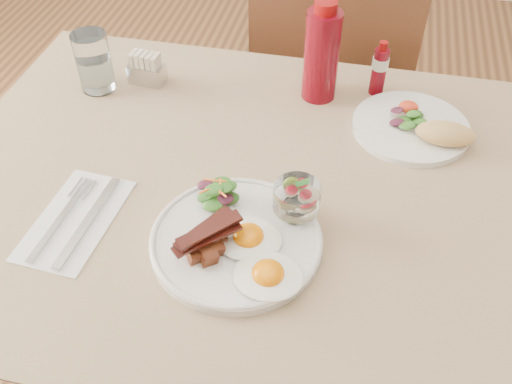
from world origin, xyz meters
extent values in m
cylinder|color=#592F1C|center=(-0.59, 0.36, 0.35)|extent=(0.06, 0.06, 0.71)
cube|color=#592F1C|center=(0.00, 0.00, 0.73)|extent=(1.30, 0.85, 0.04)
cube|color=#9A855E|center=(0.00, 0.00, 0.75)|extent=(1.33, 0.88, 0.00)
cylinder|color=#592F1C|center=(-0.18, 0.57, 0.23)|extent=(0.04, 0.04, 0.45)
cylinder|color=#592F1C|center=(0.18, 0.57, 0.23)|extent=(0.04, 0.04, 0.45)
cylinder|color=#592F1C|center=(-0.18, 0.93, 0.23)|extent=(0.04, 0.04, 0.45)
cylinder|color=#592F1C|center=(0.18, 0.93, 0.23)|extent=(0.04, 0.04, 0.45)
cube|color=#592F1C|center=(0.00, 0.75, 0.47)|extent=(0.42, 0.42, 0.03)
cube|color=#592F1C|center=(0.00, 0.55, 0.70)|extent=(0.42, 0.03, 0.46)
cylinder|color=silver|center=(-0.08, -0.14, 0.76)|extent=(0.28, 0.28, 0.02)
ellipsoid|color=white|center=(-0.01, -0.21, 0.77)|extent=(0.13, 0.13, 0.01)
ellipsoid|color=orange|center=(-0.01, -0.21, 0.78)|extent=(0.05, 0.05, 0.03)
ellipsoid|color=white|center=(-0.06, -0.15, 0.77)|extent=(0.13, 0.13, 0.01)
ellipsoid|color=orange|center=(-0.06, -0.15, 0.78)|extent=(0.05, 0.05, 0.03)
cube|color=#652A14|center=(-0.12, -0.18, 0.78)|extent=(0.03, 0.03, 0.02)
cube|color=#652A14|center=(-0.10, -0.18, 0.78)|extent=(0.03, 0.03, 0.02)
cube|color=#652A14|center=(-0.13, -0.20, 0.78)|extent=(0.03, 0.03, 0.02)
cube|color=#652A14|center=(-0.10, -0.16, 0.78)|extent=(0.03, 0.03, 0.02)
cube|color=#652A14|center=(-0.11, -0.20, 0.78)|extent=(0.03, 0.03, 0.02)
cube|color=#652A14|center=(-0.14, -0.18, 0.78)|extent=(0.03, 0.03, 0.02)
cube|color=#652A14|center=(-0.11, -0.18, 0.80)|extent=(0.03, 0.03, 0.02)
cube|color=#46130B|center=(-0.12, -0.18, 0.80)|extent=(0.09, 0.09, 0.01)
cube|color=#46130B|center=(-0.11, -0.18, 0.81)|extent=(0.10, 0.09, 0.01)
cube|color=#46130B|center=(-0.12, -0.17, 0.81)|extent=(0.08, 0.10, 0.01)
cube|color=#46130B|center=(-0.11, -0.18, 0.82)|extent=(0.09, 0.09, 0.01)
ellipsoid|color=#194C14|center=(-0.13, -0.07, 0.77)|extent=(0.05, 0.04, 0.01)
ellipsoid|color=#194C14|center=(-0.11, -0.07, 0.78)|extent=(0.04, 0.04, 0.01)
ellipsoid|color=#3D1324|center=(-0.14, -0.05, 0.78)|extent=(0.04, 0.03, 0.01)
ellipsoid|color=#194C14|center=(-0.13, -0.09, 0.78)|extent=(0.05, 0.04, 0.01)
ellipsoid|color=#194C14|center=(-0.14, -0.08, 0.78)|extent=(0.04, 0.04, 0.01)
ellipsoid|color=#3D1324|center=(-0.11, -0.08, 0.79)|extent=(0.04, 0.03, 0.01)
ellipsoid|color=#194C14|center=(-0.12, -0.05, 0.79)|extent=(0.04, 0.04, 0.01)
ellipsoid|color=#194C14|center=(-0.11, -0.06, 0.80)|extent=(0.04, 0.03, 0.01)
ellipsoid|color=#3D1324|center=(-0.15, -0.07, 0.80)|extent=(0.03, 0.03, 0.01)
ellipsoid|color=#194C14|center=(-0.13, -0.08, 0.80)|extent=(0.04, 0.04, 0.01)
ellipsoid|color=#194C14|center=(-0.11, -0.07, 0.80)|extent=(0.04, 0.03, 0.01)
cylinder|color=orange|center=(-0.12, -0.07, 0.81)|extent=(0.01, 0.04, 0.01)
cylinder|color=orange|center=(-0.13, -0.06, 0.81)|extent=(0.04, 0.00, 0.01)
cylinder|color=orange|center=(-0.12, -0.08, 0.81)|extent=(0.03, 0.03, 0.01)
cylinder|color=orange|center=(-0.14, -0.08, 0.81)|extent=(0.03, 0.03, 0.01)
cylinder|color=white|center=(0.01, -0.08, 0.77)|extent=(0.04, 0.04, 0.01)
cylinder|color=white|center=(0.01, -0.08, 0.78)|extent=(0.02, 0.02, 0.01)
cylinder|color=white|center=(0.01, -0.08, 0.81)|extent=(0.08, 0.08, 0.04)
cylinder|color=beige|center=(0.00, -0.07, 0.80)|extent=(0.02, 0.02, 0.01)
cylinder|color=beige|center=(0.02, -0.08, 0.81)|extent=(0.02, 0.02, 0.01)
cylinder|color=beige|center=(0.01, -0.06, 0.81)|extent=(0.02, 0.02, 0.01)
cylinder|color=#8DBE3A|center=(0.00, -0.07, 0.82)|extent=(0.03, 0.03, 0.01)
cone|color=red|center=(0.02, -0.09, 0.83)|extent=(0.02, 0.02, 0.02)
cone|color=red|center=(0.00, -0.08, 0.83)|extent=(0.02, 0.02, 0.02)
cone|color=red|center=(0.01, -0.06, 0.84)|extent=(0.02, 0.02, 0.02)
ellipsoid|color=#308632|center=(0.01, -0.08, 0.84)|extent=(0.02, 0.01, 0.00)
ellipsoid|color=#308632|center=(0.02, -0.07, 0.85)|extent=(0.02, 0.01, 0.00)
cylinder|color=silver|center=(0.19, 0.22, 0.76)|extent=(0.23, 0.23, 0.01)
ellipsoid|color=#194C14|center=(0.18, 0.22, 0.77)|extent=(0.04, 0.03, 0.01)
ellipsoid|color=#194C14|center=(0.20, 0.24, 0.77)|extent=(0.04, 0.03, 0.01)
ellipsoid|color=#3D1324|center=(0.16, 0.21, 0.78)|extent=(0.03, 0.03, 0.01)
ellipsoid|color=#194C14|center=(0.18, 0.20, 0.78)|extent=(0.04, 0.03, 0.01)
ellipsoid|color=#194C14|center=(0.21, 0.21, 0.78)|extent=(0.03, 0.02, 0.01)
ellipsoid|color=#3D1324|center=(0.16, 0.24, 0.78)|extent=(0.03, 0.02, 0.01)
ellipsoid|color=#194C14|center=(0.19, 0.23, 0.79)|extent=(0.03, 0.03, 0.01)
ellipsoid|color=red|center=(0.18, 0.25, 0.78)|extent=(0.04, 0.03, 0.02)
ellipsoid|color=tan|center=(0.25, 0.18, 0.79)|extent=(0.12, 0.07, 0.04)
cylinder|color=#5E050F|center=(0.00, 0.30, 0.85)|extent=(0.09, 0.09, 0.19)
cylinder|color=maroon|center=(0.00, 0.30, 0.95)|extent=(0.06, 0.06, 0.02)
cylinder|color=#5E050F|center=(0.12, 0.34, 0.80)|extent=(0.04, 0.04, 0.10)
cylinder|color=silver|center=(0.12, 0.34, 0.83)|extent=(0.04, 0.04, 0.02)
cylinder|color=maroon|center=(0.12, 0.34, 0.86)|extent=(0.02, 0.02, 0.02)
cube|color=silver|center=(-0.38, 0.27, 0.77)|extent=(0.08, 0.05, 0.04)
cube|color=#C1AF88|center=(-0.40, 0.27, 0.80)|extent=(0.01, 0.04, 0.05)
cube|color=#C1AF88|center=(-0.39, 0.27, 0.80)|extent=(0.01, 0.04, 0.05)
cube|color=#C1AF88|center=(-0.38, 0.27, 0.80)|extent=(0.01, 0.04, 0.05)
cube|color=#C1AF88|center=(-0.36, 0.27, 0.80)|extent=(0.01, 0.04, 0.05)
cube|color=#C1AF88|center=(-0.35, 0.27, 0.80)|extent=(0.01, 0.04, 0.05)
cylinder|color=white|center=(-0.47, 0.23, 0.82)|extent=(0.07, 0.07, 0.13)
cylinder|color=silver|center=(-0.47, 0.23, 0.79)|extent=(0.06, 0.06, 0.07)
cube|color=white|center=(-0.36, -0.15, 0.75)|extent=(0.14, 0.23, 0.00)
cube|color=silver|center=(-0.33, -0.15, 0.76)|extent=(0.03, 0.21, 0.00)
cube|color=silver|center=(-0.38, -0.18, 0.76)|extent=(0.02, 0.15, 0.00)
cube|color=silver|center=(-0.39, -0.08, 0.76)|extent=(0.01, 0.05, 0.00)
cube|color=silver|center=(-0.38, -0.08, 0.76)|extent=(0.01, 0.05, 0.00)
cube|color=silver|center=(-0.37, -0.08, 0.76)|extent=(0.01, 0.05, 0.00)
cube|color=silver|center=(-0.36, -0.08, 0.76)|extent=(0.01, 0.05, 0.00)
camera|label=1|loc=(0.08, -0.73, 1.46)|focal=40.00mm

